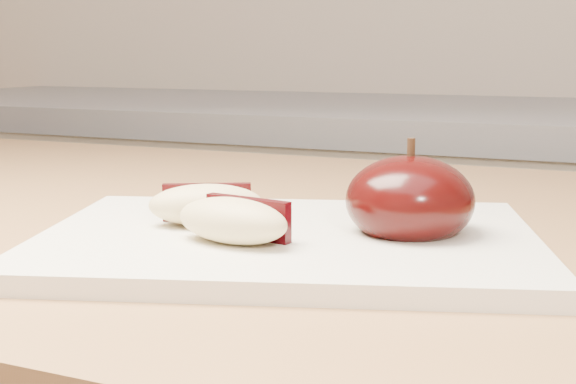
% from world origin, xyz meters
% --- Properties ---
extents(cutting_board, '(0.36, 0.31, 0.01)m').
position_xyz_m(cutting_board, '(-0.03, 0.39, 0.91)').
color(cutting_board, silver).
rests_on(cutting_board, island_counter).
extents(apple_half, '(0.10, 0.10, 0.07)m').
position_xyz_m(apple_half, '(0.04, 0.42, 0.93)').
color(apple_half, black).
rests_on(apple_half, cutting_board).
extents(apple_wedge_a, '(0.08, 0.07, 0.03)m').
position_xyz_m(apple_wedge_a, '(-0.09, 0.39, 0.93)').
color(apple_wedge_a, '#D8C289').
rests_on(apple_wedge_a, cutting_board).
extents(apple_wedge_b, '(0.08, 0.05, 0.03)m').
position_xyz_m(apple_wedge_b, '(-0.05, 0.35, 0.93)').
color(apple_wedge_b, '#D8C289').
rests_on(apple_wedge_b, cutting_board).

